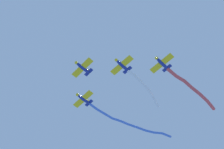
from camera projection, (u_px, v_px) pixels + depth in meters
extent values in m
ellipsoid|color=navy|center=(83.00, 68.00, 79.56)|extent=(4.64, 3.52, 1.00)
sphere|color=yellow|center=(76.00, 63.00, 78.73)|extent=(1.18, 1.18, 0.85)
ellipsoid|color=black|center=(81.00, 66.00, 79.66)|extent=(1.39, 1.23, 0.53)
cube|color=yellow|center=(82.00, 68.00, 79.38)|extent=(5.29, 6.87, 0.13)
cube|color=navy|center=(89.00, 72.00, 80.36)|extent=(2.30, 2.84, 0.11)
cube|color=yellow|center=(89.00, 71.00, 80.78)|extent=(1.00, 0.72, 1.38)
ellipsoid|color=navy|center=(122.00, 65.00, 79.16)|extent=(4.70, 3.39, 1.00)
sphere|color=yellow|center=(116.00, 60.00, 78.30)|extent=(1.17, 1.17, 0.85)
ellipsoid|color=black|center=(121.00, 63.00, 79.26)|extent=(1.39, 1.20, 0.53)
cube|color=yellow|center=(122.00, 65.00, 78.99)|extent=(5.11, 6.95, 0.13)
cube|color=navy|center=(127.00, 70.00, 80.00)|extent=(2.24, 2.86, 0.11)
cube|color=yellow|center=(127.00, 69.00, 80.41)|extent=(1.02, 0.69, 1.38)
cylinder|color=white|center=(132.00, 73.00, 80.54)|extent=(2.45, 2.00, 1.19)
cylinder|color=white|center=(137.00, 78.00, 81.57)|extent=(2.65, 1.91, 0.85)
cylinder|color=white|center=(143.00, 84.00, 82.65)|extent=(2.64, 1.79, 0.98)
cylinder|color=white|center=(147.00, 89.00, 83.85)|extent=(2.34, 1.47, 1.34)
cylinder|color=white|center=(151.00, 93.00, 85.19)|extent=(2.59, 1.41, 1.24)
cylinder|color=white|center=(154.00, 98.00, 86.39)|extent=(2.23, 1.26, 0.87)
cylinder|color=white|center=(157.00, 103.00, 87.69)|extent=(2.91, 1.38, 1.24)
sphere|color=white|center=(128.00, 71.00, 80.02)|extent=(0.81, 0.81, 0.81)
sphere|color=white|center=(135.00, 75.00, 81.06)|extent=(0.81, 0.81, 0.81)
sphere|color=white|center=(140.00, 81.00, 82.08)|extent=(0.81, 0.81, 0.81)
sphere|color=white|center=(145.00, 87.00, 83.22)|extent=(0.81, 0.81, 0.81)
sphere|color=white|center=(149.00, 90.00, 84.49)|extent=(0.81, 0.81, 0.81)
sphere|color=white|center=(152.00, 95.00, 85.88)|extent=(0.81, 0.81, 0.81)
sphere|color=white|center=(155.00, 101.00, 86.89)|extent=(0.81, 0.81, 0.81)
sphere|color=white|center=(158.00, 106.00, 88.49)|extent=(0.81, 0.81, 0.81)
ellipsoid|color=navy|center=(84.00, 99.00, 85.30)|extent=(4.64, 3.51, 1.00)
sphere|color=yellow|center=(77.00, 95.00, 84.47)|extent=(1.18, 1.18, 0.85)
ellipsoid|color=black|center=(82.00, 97.00, 85.40)|extent=(1.39, 1.23, 0.53)
cube|color=yellow|center=(83.00, 99.00, 85.13)|extent=(5.29, 6.87, 0.13)
cube|color=navy|center=(89.00, 103.00, 86.11)|extent=(2.30, 2.84, 0.11)
cube|color=yellow|center=(89.00, 102.00, 86.52)|extent=(1.00, 0.72, 1.38)
cylinder|color=#4C75DB|center=(93.00, 107.00, 86.43)|extent=(2.58, 2.11, 1.04)
cylinder|color=#4C75DB|center=(101.00, 111.00, 87.09)|extent=(2.52, 2.29, 0.86)
cylinder|color=#4C75DB|center=(108.00, 116.00, 88.03)|extent=(2.91, 2.37, 0.95)
cylinder|color=#4C75DB|center=(117.00, 120.00, 89.12)|extent=(2.56, 2.68, 1.11)
cylinder|color=#4C75DB|center=(124.00, 123.00, 89.88)|extent=(2.22, 2.35, 0.80)
cylinder|color=#4C75DB|center=(132.00, 126.00, 90.68)|extent=(2.73, 2.85, 1.09)
cylinder|color=#4C75DB|center=(141.00, 129.00, 91.42)|extent=(2.40, 2.82, 0.95)
cylinder|color=#4C75DB|center=(150.00, 132.00, 91.99)|extent=(2.26, 2.77, 0.98)
cylinder|color=#4C75DB|center=(158.00, 133.00, 92.67)|extent=(2.05, 2.75, 1.22)
cylinder|color=#4C75DB|center=(166.00, 135.00, 93.19)|extent=(2.41, 2.74, 1.03)
sphere|color=#4C75DB|center=(90.00, 104.00, 86.13)|extent=(0.70, 0.70, 0.70)
sphere|color=#4C75DB|center=(97.00, 109.00, 86.74)|extent=(0.70, 0.70, 0.70)
sphere|color=#4C75DB|center=(104.00, 114.00, 87.43)|extent=(0.70, 0.70, 0.70)
sphere|color=#4C75DB|center=(112.00, 118.00, 88.62)|extent=(0.70, 0.70, 0.70)
sphere|color=#4C75DB|center=(121.00, 121.00, 89.61)|extent=(0.70, 0.70, 0.70)
sphere|color=#4C75DB|center=(128.00, 124.00, 90.16)|extent=(0.70, 0.70, 0.70)
sphere|color=#4C75DB|center=(137.00, 127.00, 91.20)|extent=(0.70, 0.70, 0.70)
sphere|color=#4C75DB|center=(146.00, 131.00, 91.64)|extent=(0.70, 0.70, 0.70)
sphere|color=#4C75DB|center=(154.00, 132.00, 92.34)|extent=(0.70, 0.70, 0.70)
sphere|color=#4C75DB|center=(162.00, 133.00, 93.00)|extent=(0.70, 0.70, 0.70)
sphere|color=#4C75DB|center=(170.00, 137.00, 93.39)|extent=(0.70, 0.70, 0.70)
ellipsoid|color=navy|center=(162.00, 64.00, 78.52)|extent=(4.69, 3.43, 1.00)
sphere|color=yellow|center=(156.00, 58.00, 77.66)|extent=(1.17, 1.17, 0.85)
ellipsoid|color=black|center=(160.00, 61.00, 78.61)|extent=(1.39, 1.21, 0.53)
cube|color=yellow|center=(162.00, 63.00, 78.34)|extent=(5.16, 6.93, 0.13)
cube|color=navy|center=(167.00, 68.00, 79.34)|extent=(2.26, 2.85, 0.11)
cube|color=yellow|center=(166.00, 67.00, 79.75)|extent=(1.02, 0.70, 1.38)
cylinder|color=#DB4C4C|center=(172.00, 73.00, 79.96)|extent=(3.27, 2.65, 1.01)
cylinder|color=#DB4C4C|center=(180.00, 79.00, 81.22)|extent=(3.18, 2.79, 1.43)
cylinder|color=#DB4C4C|center=(188.00, 84.00, 82.65)|extent=(3.53, 2.64, 1.31)
cylinder|color=#DB4C4C|center=(196.00, 91.00, 83.98)|extent=(3.30, 2.76, 0.96)
cylinder|color=#DB4C4C|center=(204.00, 98.00, 85.27)|extent=(3.62, 2.72, 1.12)
cylinder|color=#DB4C4C|center=(210.00, 105.00, 86.61)|extent=(3.57, 2.38, 1.15)
sphere|color=#DB4C4C|center=(168.00, 69.00, 79.36)|extent=(0.93, 0.93, 0.93)
sphere|color=#DB4C4C|center=(176.00, 76.00, 80.56)|extent=(0.93, 0.93, 0.93)
sphere|color=#DB4C4C|center=(185.00, 81.00, 81.88)|extent=(0.93, 0.93, 0.93)
sphere|color=#DB4C4C|center=(192.00, 88.00, 83.42)|extent=(0.93, 0.93, 0.93)
sphere|color=#DB4C4C|center=(200.00, 94.00, 84.54)|extent=(0.93, 0.93, 0.93)
sphere|color=#DB4C4C|center=(207.00, 101.00, 86.00)|extent=(0.93, 0.93, 0.93)
sphere|color=#DB4C4C|center=(214.00, 109.00, 87.21)|extent=(0.93, 0.93, 0.93)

